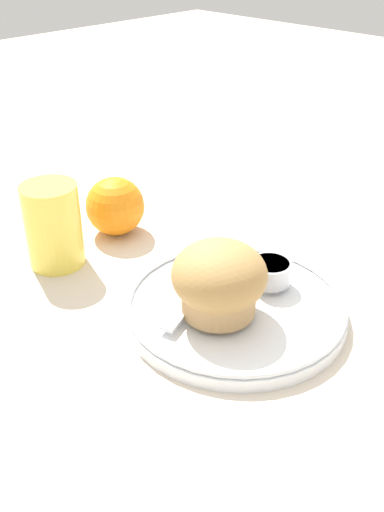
# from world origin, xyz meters

# --- Properties ---
(ground_plane) EXTENTS (3.00, 3.00, 0.00)m
(ground_plane) POSITION_xyz_m (0.00, 0.00, 0.00)
(ground_plane) COLOR beige
(plate) EXTENTS (0.23, 0.23, 0.02)m
(plate) POSITION_xyz_m (-0.02, -0.03, 0.01)
(plate) COLOR white
(plate) RESTS_ON ground_plane
(muffin) EXTENTS (0.10, 0.10, 0.08)m
(muffin) POSITION_xyz_m (-0.04, -0.03, 0.06)
(muffin) COLOR tan
(muffin) RESTS_ON plate
(cream_ramekin) EXTENTS (0.05, 0.05, 0.02)m
(cream_ramekin) POSITION_xyz_m (0.04, -0.03, 0.03)
(cream_ramekin) COLOR silver
(cream_ramekin) RESTS_ON plate
(berry_pair) EXTENTS (0.03, 0.02, 0.02)m
(berry_pair) POSITION_xyz_m (0.00, 0.02, 0.03)
(berry_pair) COLOR #4C194C
(berry_pair) RESTS_ON plate
(butter_knife) EXTENTS (0.18, 0.07, 0.00)m
(butter_knife) POSITION_xyz_m (-0.02, 0.02, 0.02)
(butter_knife) COLOR silver
(butter_knife) RESTS_ON plate
(orange_fruit) EXTENTS (0.08, 0.08, 0.08)m
(orange_fruit) POSITION_xyz_m (0.01, 0.21, 0.04)
(orange_fruit) COLOR orange
(orange_fruit) RESTS_ON ground_plane
(juice_glass) EXTENTS (0.07, 0.07, 0.10)m
(juice_glass) POSITION_xyz_m (-0.09, 0.20, 0.05)
(juice_glass) COLOR #EAD14C
(juice_glass) RESTS_ON ground_plane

